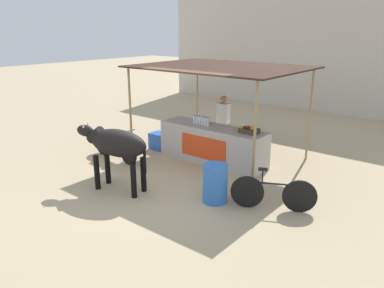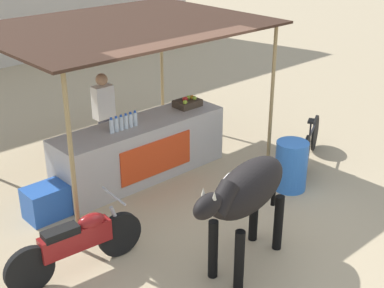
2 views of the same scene
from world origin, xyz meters
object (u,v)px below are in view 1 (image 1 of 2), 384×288
Objects in this scene: fruit_crate at (249,130)px; bicycle_leaning at (273,193)px; stall_counter at (212,144)px; water_barrel at (215,183)px; cooler_box at (161,141)px; cow at (116,145)px; motorcycle_parked at (115,144)px; vendor_behind_counter at (223,124)px.

fruit_crate is 0.29× the size of bicycle_leaning.
stall_counter is 2.44m from water_barrel.
stall_counter is 1.82m from cooler_box.
stall_counter is 1.21m from fruit_crate.
cow is at bearing -64.74° from cooler_box.
stall_counter is 2.89m from cow.
fruit_crate reaches higher than motorcycle_parked.
fruit_crate reaches higher than cooler_box.
fruit_crate is 2.12m from water_barrel.
vendor_behind_counter is 3.56m from cow.
vendor_behind_counter reaches higher than bicycle_leaning.
vendor_behind_counter is 3.19m from water_barrel.
fruit_crate is 0.24× the size of motorcycle_parked.
fruit_crate is at bearing 101.65° from water_barrel.
cooler_box is (-2.87, -0.15, -0.79)m from fruit_crate.
water_barrel is 1.16m from bicycle_leaning.
stall_counter is 2.01× the size of bicycle_leaning.
fruit_crate is 3.62m from motorcycle_parked.
vendor_behind_counter reaches higher than cow.
fruit_crate is at bearing 26.18° from motorcycle_parked.
water_barrel is 0.45× the size of motorcycle_parked.
stall_counter is 1.82× the size of vendor_behind_counter.
bicycle_leaning is at bearing -18.06° from cooler_box.
vendor_behind_counter is at bearing 103.89° from stall_counter.
motorcycle_parked reaches higher than water_barrel.
stall_counter is at bearing 79.08° from cow.
fruit_crate is 0.73× the size of cooler_box.
cooler_box is (-1.62, -0.85, -0.61)m from vendor_behind_counter.
stall_counter is at bearing -76.11° from vendor_behind_counter.
water_barrel is at bearing -78.35° from fruit_crate.
bicycle_leaning is (1.09, 0.41, -0.05)m from water_barrel.
fruit_crate is 0.27× the size of vendor_behind_counter.
vendor_behind_counter is 2.75× the size of cooler_box.
cow is at bearing -38.34° from motorcycle_parked.
bicycle_leaning is (4.70, 0.00, -0.08)m from motorcycle_parked.
vendor_behind_counter is at bearing 84.34° from cow.
water_barrel is (1.48, -1.93, -0.08)m from stall_counter.
motorcycle_parked is (-3.61, 0.41, 0.03)m from water_barrel.
vendor_behind_counter is (-0.19, 0.75, 0.37)m from stall_counter.
stall_counter is 2.99m from bicycle_leaning.
motorcycle_parked is at bearing 173.49° from water_barrel.
cooler_box is 1.47m from motorcycle_parked.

